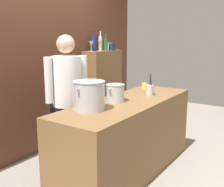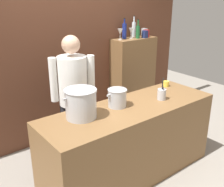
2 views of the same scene
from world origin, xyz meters
The scene contains 17 objects.
ground_plane centered at (0.00, 0.00, 0.00)m, with size 8.00×8.00×0.00m, color gray.
brick_back_panel centered at (0.00, 1.40, 1.50)m, with size 4.40×0.10×3.00m, color brown.
prep_counter centered at (0.00, 0.00, 0.45)m, with size 2.14×0.70×0.90m, color brown.
bar_cabinet centered at (1.12, 1.19, 0.70)m, with size 0.76×0.32×1.40m, color brown.
chef centered at (-0.38, 0.61, 0.96)m, with size 0.50×0.40×1.66m.
stockpot_large centered at (-0.58, 0.11, 1.05)m, with size 0.39×0.33×0.30m.
stockpot_small centered at (-0.11, 0.11, 1.00)m, with size 0.28×0.21×0.20m.
utensil_crock centered at (0.44, -0.06, 0.97)m, with size 0.10×0.10×0.27m.
butter_jar centered at (0.84, 0.23, 0.94)m, with size 0.08×0.08×0.07m, color yellow.
wine_bottle_clear centered at (1.19, 1.27, 1.53)m, with size 0.07×0.07×0.34m.
wine_bottle_green centered at (1.15, 1.13, 1.51)m, with size 0.06×0.06×0.30m.
wine_bottle_cobalt centered at (0.96, 1.24, 1.52)m, with size 0.07×0.07×0.32m.
wine_glass_wide centered at (0.84, 1.20, 1.52)m, with size 0.08×0.08×0.17m.
wine_glass_tall centered at (1.07, 1.21, 1.51)m, with size 0.08×0.08×0.16m.
spice_tin_red centered at (1.35, 1.14, 1.46)m, with size 0.07×0.07×0.12m, color red.
spice_tin_silver centered at (1.40, 1.24, 1.46)m, with size 0.07×0.07×0.13m, color #B2B2B7.
spice_tin_navy centered at (1.26, 1.09, 1.46)m, with size 0.07×0.07×0.12m, color navy.
Camera 2 is at (-1.92, -2.09, 2.13)m, focal length 44.14 mm.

